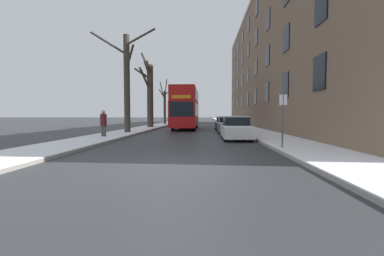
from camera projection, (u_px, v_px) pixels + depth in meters
The scene contains 14 objects.
ground_plane at pixel (167, 166), 7.82m from camera, with size 320.00×320.00×0.00m, color #303335.
sidewalk_left at pixel (178, 121), 60.97m from camera, with size 2.84×130.00×0.16m.
sidewalk_right at pixel (225, 121), 60.36m from camera, with size 2.84×130.00×0.16m.
terrace_facade_right at pixel (288, 60), 32.13m from camera, with size 9.10×51.02×16.82m.
bare_tree_left_0 at pixel (127, 80), 20.64m from camera, with size 5.04×2.28×8.67m.
bare_tree_left_1 at pixel (149, 92), 30.06m from camera, with size 2.23×3.22×9.07m.
bare_tree_left_2 at pixel (165, 104), 40.55m from camera, with size 3.08×3.51×7.02m.
double_decker_bus at pixel (186, 107), 28.80m from camera, with size 2.49×11.15×4.35m.
parked_car_0 at pixel (236, 129), 16.21m from camera, with size 1.73×4.00×1.48m.
parked_car_1 at pixel (228, 125), 22.15m from camera, with size 1.79×4.37×1.44m.
parked_car_2 at pixel (224, 124), 27.43m from camera, with size 1.76×4.01×1.36m.
oncoming_van at pixel (193, 116), 50.06m from camera, with size 2.06×5.19×2.48m.
pedestrian_left_sidewalk at pixel (104, 123), 16.64m from camera, with size 0.41×0.41×1.86m.
street_sign_post at pixel (283, 118), 10.84m from camera, with size 0.32×0.07×2.44m.
Camera 1 is at (1.19, -7.70, 1.54)m, focal length 24.00 mm.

